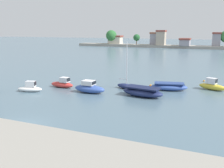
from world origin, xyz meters
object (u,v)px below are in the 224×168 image
at_px(moored_boat_1, 30,88).
at_px(moored_boat_4, 127,86).
at_px(moored_boat_2, 63,84).
at_px(moored_boat_7, 212,86).
at_px(mooring_buoy_0, 30,82).
at_px(moored_boat_5, 143,92).
at_px(moored_boat_6, 169,87).
at_px(mooring_buoy_1, 151,86).
at_px(moored_boat_3, 89,88).
at_px(mooring_buoy_2, 204,81).

distance_m(moored_boat_1, moored_boat_4, 13.45).
bearing_deg(moored_boat_2, moored_boat_7, 21.12).
height_order(moored_boat_1, moored_boat_4, moored_boat_4).
height_order(moored_boat_2, mooring_buoy_0, moored_boat_2).
xyz_separation_m(moored_boat_5, moored_boat_7, (8.14, 7.13, 0.01)).
xyz_separation_m(moored_boat_1, moored_boat_7, (23.01, 10.58, 0.09)).
height_order(moored_boat_1, moored_boat_6, moored_boat_1).
bearing_deg(moored_boat_4, moored_boat_7, 37.71).
bearing_deg(moored_boat_4, mooring_buoy_1, 58.19).
distance_m(moored_boat_4, mooring_buoy_1, 3.73).
relative_size(moored_boat_2, mooring_buoy_1, 9.71).
relative_size(moored_boat_1, moored_boat_5, 0.64).
distance_m(moored_boat_2, moored_boat_7, 21.40).
bearing_deg(moored_boat_1, moored_boat_7, 8.88).
bearing_deg(moored_boat_5, mooring_buoy_0, -174.51).
height_order(moored_boat_1, moored_boat_5, moored_boat_1).
bearing_deg(moored_boat_5, moored_boat_6, 68.99).
distance_m(moored_boat_6, mooring_buoy_1, 3.02).
bearing_deg(moored_boat_7, mooring_buoy_0, -144.72).
height_order(moored_boat_1, moored_boat_3, moored_boat_3).
relative_size(moored_boat_4, mooring_buoy_2, 24.73).
relative_size(moored_boat_2, moored_boat_3, 0.86).
bearing_deg(mooring_buoy_2, mooring_buoy_1, -135.07).
bearing_deg(moored_boat_3, moored_boat_2, 167.52).
bearing_deg(moored_boat_2, mooring_buoy_2, 35.53).
distance_m(moored_boat_1, moored_boat_2, 4.68).
height_order(moored_boat_1, mooring_buoy_0, moored_boat_1).
xyz_separation_m(moored_boat_1, moored_boat_5, (14.88, 3.45, 0.08)).
xyz_separation_m(moored_boat_2, moored_boat_7, (20.31, 6.76, 0.04)).
relative_size(moored_boat_3, moored_boat_5, 0.79).
bearing_deg(moored_boat_5, moored_boat_4, 143.33).
xyz_separation_m(moored_boat_2, mooring_buoy_0, (-6.31, 0.48, -0.39)).
xyz_separation_m(moored_boat_2, mooring_buoy_2, (18.97, 12.24, -0.42)).
xyz_separation_m(moored_boat_1, moored_boat_4, (11.72, 6.59, -0.07)).
bearing_deg(moored_boat_4, mooring_buoy_2, 61.80).
bearing_deg(mooring_buoy_2, moored_boat_1, -143.47).
distance_m(moored_boat_2, mooring_buoy_0, 6.34).
distance_m(moored_boat_3, moored_boat_7, 17.21).
distance_m(moored_boat_1, mooring_buoy_0, 5.62).
bearing_deg(moored_boat_3, moored_boat_1, -160.38).
bearing_deg(moored_boat_4, moored_boat_6, 32.32).
bearing_deg(moored_boat_7, moored_boat_6, -133.35).
height_order(moored_boat_7, mooring_buoy_0, moored_boat_7).
distance_m(moored_boat_2, moored_boat_3, 5.22).
bearing_deg(mooring_buoy_0, moored_boat_4, 8.46).
xyz_separation_m(moored_boat_1, moored_boat_6, (17.42, 8.02, 0.01)).
relative_size(moored_boat_7, mooring_buoy_1, 10.38).
relative_size(moored_boat_2, mooring_buoy_0, 11.66).
height_order(mooring_buoy_0, mooring_buoy_1, mooring_buoy_1).
relative_size(moored_boat_3, moored_boat_6, 0.83).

